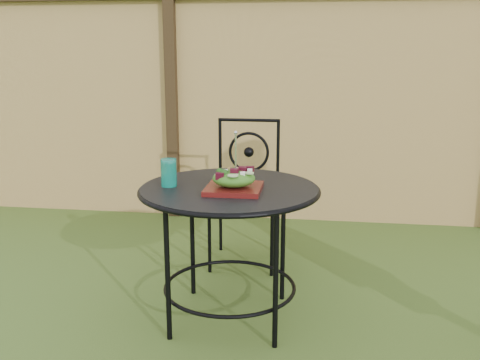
{
  "coord_description": "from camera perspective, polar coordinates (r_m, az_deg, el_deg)",
  "views": [
    {
      "loc": [
        -0.1,
        -2.2,
        1.39
      ],
      "look_at": [
        -0.48,
        0.44,
        0.75
      ],
      "focal_mm": 40.0,
      "sensor_mm": 36.0,
      "label": 1
    }
  ],
  "objects": [
    {
      "name": "fence",
      "position": [
        4.42,
        9.55,
        7.6
      ],
      "size": [
        8.0,
        0.12,
        1.9
      ],
      "color": "#E7BE72",
      "rests_on": "ground"
    },
    {
      "name": "patio_table",
      "position": [
        2.74,
        -1.13,
        -3.55
      ],
      "size": [
        0.92,
        0.92,
        0.72
      ],
      "color": "black",
      "rests_on": "ground"
    },
    {
      "name": "patio_chair",
      "position": [
        3.57,
        0.63,
        -0.88
      ],
      "size": [
        0.46,
        0.46,
        0.95
      ],
      "color": "black",
      "rests_on": "ground"
    },
    {
      "name": "salad_plate",
      "position": [
        2.63,
        -0.66,
        -0.92
      ],
      "size": [
        0.27,
        0.27,
        0.02
      ],
      "primitive_type": "cube",
      "color": "#411409",
      "rests_on": "patio_table"
    },
    {
      "name": "salad",
      "position": [
        2.61,
        -0.67,
        0.19
      ],
      "size": [
        0.21,
        0.21,
        0.08
      ],
      "primitive_type": "ellipsoid",
      "color": "#235614",
      "rests_on": "salad_plate"
    },
    {
      "name": "fork",
      "position": [
        2.59,
        -0.46,
        2.98
      ],
      "size": [
        0.01,
        0.01,
        0.18
      ],
      "primitive_type": "cylinder",
      "color": "silver",
      "rests_on": "salad"
    },
    {
      "name": "drinking_glass",
      "position": [
        2.73,
        -7.61,
        0.79
      ],
      "size": [
        0.08,
        0.08,
        0.14
      ],
      "primitive_type": "cylinder",
      "color": "#0B8671",
      "rests_on": "patio_table"
    }
  ]
}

